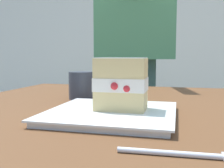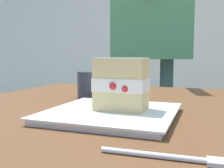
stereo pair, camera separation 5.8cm
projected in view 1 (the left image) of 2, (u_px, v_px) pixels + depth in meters
The scene contains 7 objects.
patio_table at pixel (147, 142), 0.73m from camera, with size 1.16×0.98×0.72m.
dessert_plate at pixel (112, 113), 0.59m from camera, with size 0.28×0.28×0.02m.
cake_slice at pixel (121, 84), 0.59m from camera, with size 0.11×0.09×0.12m.
dessert_fork at pixel (189, 155), 0.35m from camera, with size 0.17×0.03×0.01m.
coffee_cup at pixel (81, 85), 0.84m from camera, with size 0.08×0.08×0.09m.
diner_person at pixel (135, 12), 1.53m from camera, with size 0.47×0.61×1.66m.
patio_building at pixel (127, 33), 4.50m from camera, with size 5.48×2.76×2.51m.
Camera 1 is at (0.08, -0.71, 0.85)m, focal length 42.31 mm.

